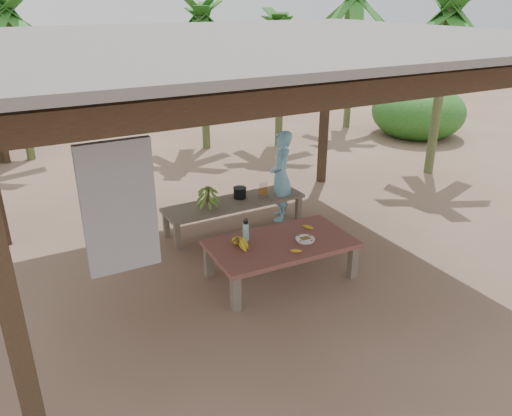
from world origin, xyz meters
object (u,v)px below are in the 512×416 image
plate (305,239)px  woman (281,176)px  ripe_banana_bunch (237,243)px  bench (235,204)px  work_table (281,246)px  water_flask (246,231)px  cooking_pot (240,193)px

plate → woman: 1.84m
plate → ripe_banana_bunch: bearing=166.1°
bench → plate: plate is taller
work_table → ripe_banana_bunch: ripe_banana_bunch is taller
bench → ripe_banana_bunch: size_ratio=8.26×
water_flask → woman: 1.86m
bench → cooking_pot: cooking_pot is taller
work_table → woman: woman is taller
water_flask → woman: (1.31, 1.32, 0.10)m
water_flask → woman: size_ratio=0.21×
woman → cooking_pot: bearing=-65.8°
ripe_banana_bunch → plate: (0.85, -0.21, -0.06)m
plate → bench: bearing=95.0°
bench → plate: size_ratio=9.10×
work_table → plate: size_ratio=7.57×
bench → woman: size_ratio=1.52×
plate → work_table: bearing=157.4°
work_table → bench: work_table is taller
work_table → ripe_banana_bunch: 0.59m
ripe_banana_bunch → work_table: bearing=-9.3°
work_table → woman: size_ratio=1.27×
bench → ripe_banana_bunch: 1.67m
cooking_pot → woman: (0.68, -0.09, 0.19)m
ripe_banana_bunch → cooking_pot: (0.83, 1.58, -0.05)m
ripe_banana_bunch → cooking_pot: bearing=62.2°
bench → water_flask: water_flask is taller
work_table → ripe_banana_bunch: size_ratio=6.87×
bench → cooking_pot: size_ratio=11.34×
cooking_pot → woman: size_ratio=0.13×
work_table → water_flask: water_flask is taller
ripe_banana_bunch → water_flask: (0.21, 0.17, 0.04)m
plate → cooking_pot: cooking_pot is taller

